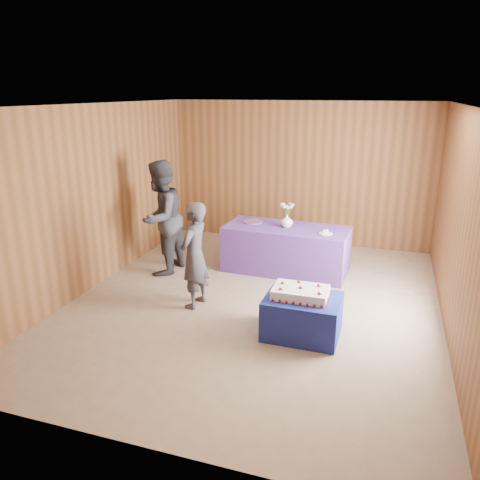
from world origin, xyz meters
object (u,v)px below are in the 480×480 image
at_px(serving_table, 286,249).
at_px(guest_left, 194,255).
at_px(vase, 287,221).
at_px(guest_right, 161,218).
at_px(cake_table, 302,316).
at_px(sheet_cake, 300,292).

distance_m(serving_table, guest_left, 1.95).
xyz_separation_m(vase, guest_right, (-1.91, -0.70, 0.07)).
bearing_deg(vase, cake_table, -72.01).
bearing_deg(cake_table, vase, 108.76).
bearing_deg(guest_right, serving_table, 112.57).
height_order(guest_left, guest_right, guest_right).
xyz_separation_m(cake_table, vase, (-0.67, 2.08, 0.60)).
distance_m(vase, guest_left, 1.93).
bearing_deg(vase, serving_table, -74.52).
height_order(sheet_cake, guest_right, guest_right).
relative_size(sheet_cake, vase, 3.28).
bearing_deg(sheet_cake, vase, 107.01).
distance_m(cake_table, sheet_cake, 0.31).
bearing_deg(serving_table, guest_right, -157.42).
bearing_deg(cake_table, guest_right, 152.70).
xyz_separation_m(sheet_cake, guest_left, (-1.54, 0.36, 0.18)).
bearing_deg(guest_left, cake_table, 82.62).
relative_size(cake_table, sheet_cake, 1.31).
bearing_deg(serving_table, vase, 108.33).
bearing_deg(guest_left, guest_right, -129.08).
relative_size(sheet_cake, guest_right, 0.37).
xyz_separation_m(sheet_cake, vase, (-0.64, 2.07, 0.29)).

